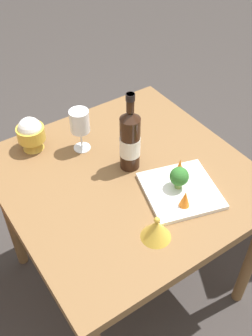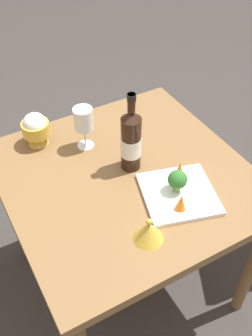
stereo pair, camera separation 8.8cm
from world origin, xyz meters
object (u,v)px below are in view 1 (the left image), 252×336
at_px(rice_bowl, 31,133).
at_px(broccoli_floret, 179,177).
at_px(serving_plate, 181,190).
at_px(carrot_garnish_left, 185,199).
at_px(rice_bowl_lid, 156,229).
at_px(wine_glass, 80,122).
at_px(carrot_garnish_right, 180,167).
at_px(wine_bottle, 130,140).

bearing_deg(rice_bowl, broccoli_floret, -146.86).
bearing_deg(serving_plate, carrot_garnish_left, 148.39).
bearing_deg(rice_bowl_lid, wine_glass, -2.25).
bearing_deg(wine_glass, broccoli_floret, -156.69).
bearing_deg(rice_bowl, carrot_garnish_left, -153.50).
height_order(serving_plate, carrot_garnish_left, carrot_garnish_left).
bearing_deg(carrot_garnish_right, rice_bowl, 39.64).
bearing_deg(broccoli_floret, wine_glass, 23.31).
height_order(rice_bowl_lid, carrot_garnish_left, rice_bowl_lid).
relative_size(rice_bowl, rice_bowl_lid, 1.42).
height_order(wine_bottle, carrot_garnish_right, wine_bottle).
relative_size(wine_bottle, wine_glass, 1.79).
relative_size(wine_bottle, rice_bowl_lid, 3.21).
bearing_deg(wine_glass, rice_bowl_lid, 177.75).
bearing_deg(broccoli_floret, rice_bowl_lid, 122.33).
xyz_separation_m(rice_bowl, carrot_garnish_left, (-0.58, -0.29, -0.03)).
bearing_deg(carrot_garnish_right, serving_plate, 145.30).
xyz_separation_m(wine_glass, carrot_garnish_left, (-0.47, -0.13, -0.08)).
height_order(wine_bottle, broccoli_floret, wine_bottle).
distance_m(wine_bottle, wine_glass, 0.22).
bearing_deg(broccoli_floret, serving_plate, -174.01).
relative_size(serving_plate, broccoli_floret, 3.61).
relative_size(wine_glass, broccoli_floret, 2.09).
distance_m(wine_glass, broccoli_floret, 0.43).
bearing_deg(serving_plate, carrot_garnish_right, -34.70).
xyz_separation_m(rice_bowl_lid, serving_plate, (0.11, -0.19, -0.03)).
bearing_deg(broccoli_floret, carrot_garnish_left, 154.02).
relative_size(wine_bottle, carrot_garnish_right, 4.68).
height_order(rice_bowl, serving_plate, rice_bowl).
height_order(wine_bottle, rice_bowl_lid, wine_bottle).
relative_size(wine_glass, rice_bowl, 1.26).
height_order(wine_bottle, carrot_garnish_left, wine_bottle).
distance_m(rice_bowl, rice_bowl_lid, 0.64).
bearing_deg(rice_bowl_lid, serving_plate, -60.99).
bearing_deg(wine_bottle, carrot_garnish_left, -173.55).
bearing_deg(carrot_garnish_right, rice_bowl_lid, 125.91).
bearing_deg(rice_bowl_lid, rice_bowl, 12.62).
bearing_deg(wine_bottle, wine_glass, 27.32).
bearing_deg(carrot_garnish_left, serving_plate, -31.61).
relative_size(wine_bottle, rice_bowl, 2.26).
distance_m(wine_bottle, carrot_garnish_right, 0.20).
bearing_deg(wine_glass, serving_plate, -157.23).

